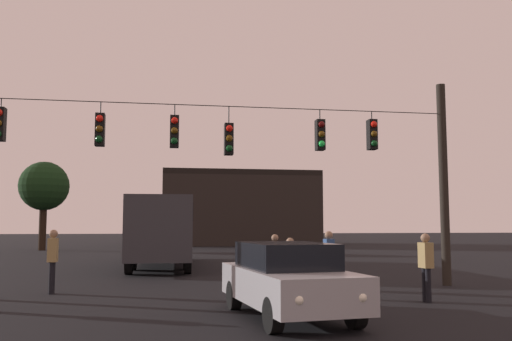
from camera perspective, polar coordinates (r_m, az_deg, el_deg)
ground_plane at (r=28.63m, az=-7.39°, el=-9.38°), size 168.00×168.00×0.00m
overhead_signal_span at (r=16.28m, az=-5.58°, el=0.94°), size 15.66×0.44×6.41m
city_bus at (r=25.71m, az=-9.75°, el=-5.62°), size 2.76×11.05×3.00m
car_near_right at (r=11.46m, az=3.33°, el=-11.16°), size 2.30×4.49×1.52m
pedestrian_crossing_center at (r=14.33m, az=17.28°, el=-9.19°), size 0.26×0.37×1.68m
pedestrian_crossing_right at (r=14.77m, az=3.58°, el=-9.64°), size 0.34×0.42×1.55m
pedestrian_near_bus at (r=16.81m, az=1.99°, el=-9.04°), size 0.34×0.42×1.60m
pedestrian_trailing at (r=16.30m, az=-20.41°, el=-8.44°), size 0.25×0.37×1.76m
pedestrian_far_side at (r=16.24m, az=7.61°, el=-8.88°), size 0.25×0.36×1.71m
corner_building at (r=52.06m, az=-1.89°, el=-4.00°), size 14.15×8.85×6.73m
tree_left_silhouette at (r=43.33m, az=-21.19°, el=-1.59°), size 3.61×3.61×6.52m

